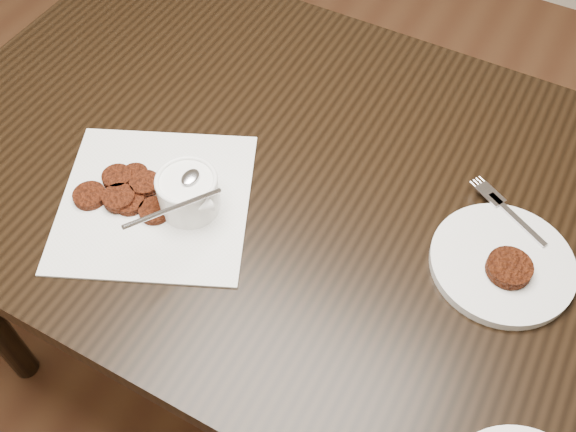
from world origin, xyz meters
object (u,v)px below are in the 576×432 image
(plate_with_patty, at_px, (504,260))
(napkin, at_px, (155,201))
(table, at_px, (294,285))
(sauce_ramekin, at_px, (186,179))

(plate_with_patty, bearing_deg, napkin, -164.32)
(table, height_order, sauce_ramekin, sauce_ramekin)
(table, xyz_separation_m, sauce_ramekin, (-0.12, -0.14, 0.45))
(napkin, height_order, sauce_ramekin, sauce_ramekin)
(table, distance_m, sauce_ramekin, 0.48)
(sauce_ramekin, relative_size, plate_with_patty, 0.62)
(sauce_ramekin, distance_m, plate_with_patty, 0.50)
(table, relative_size, plate_with_patty, 6.15)
(table, xyz_separation_m, plate_with_patty, (0.36, -0.01, 0.39))
(table, bearing_deg, sauce_ramekin, -128.98)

